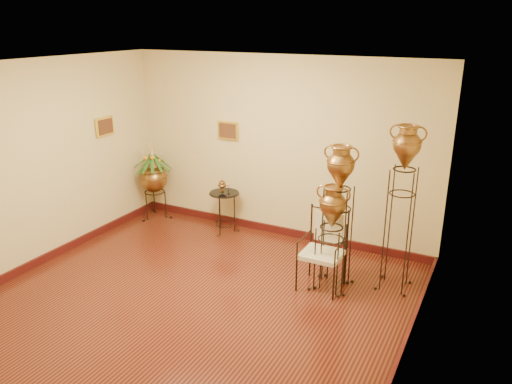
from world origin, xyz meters
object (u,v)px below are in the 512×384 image
at_px(planter_urn, 154,176).
at_px(armchair, 322,251).
at_px(amphora_tall, 401,208).
at_px(side_table, 225,211).
at_px(amphora_mid, 338,217).

relative_size(planter_urn, armchair, 1.33).
bearing_deg(armchair, amphora_tall, 28.44).
height_order(planter_urn, armchair, planter_urn).
bearing_deg(planter_urn, side_table, 0.03).
height_order(planter_urn, side_table, planter_urn).
height_order(amphora_tall, planter_urn, amphora_tall).
distance_m(planter_urn, side_table, 1.45).
bearing_deg(amphora_tall, side_table, 169.23).
xyz_separation_m(planter_urn, armchair, (3.40, -0.98, -0.25)).
relative_size(armchair, side_table, 1.18).
height_order(amphora_tall, amphora_mid, amphora_tall).
bearing_deg(amphora_tall, armchair, -152.08).
height_order(amphora_tall, side_table, amphora_tall).
distance_m(amphora_tall, planter_urn, 4.27).
bearing_deg(armchair, amphora_mid, 38.57).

